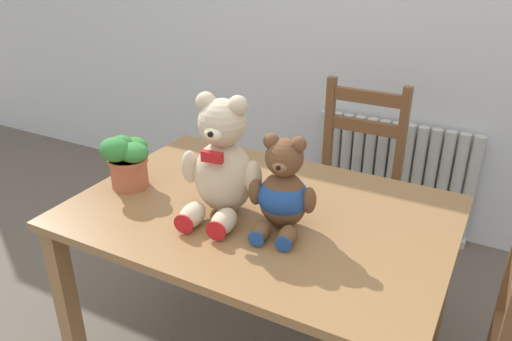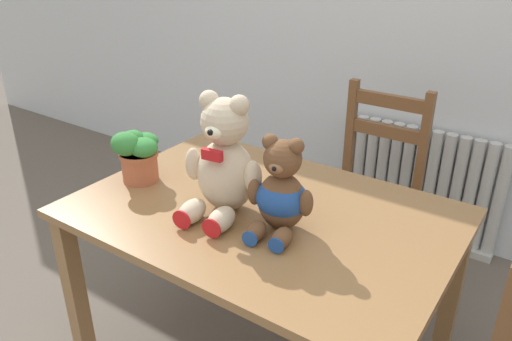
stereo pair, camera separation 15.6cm
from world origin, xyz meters
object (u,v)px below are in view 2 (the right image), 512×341
Objects in this scene: teddy_bear_left at (224,163)px; teddy_bear_right at (281,194)px; wooden_chair_behind at (368,193)px; potted_plant at (137,153)px.

teddy_bear_left is 1.31× the size of teddy_bear_right.
wooden_chair_behind is at bearing -109.68° from teddy_bear_left.
teddy_bear_left is at bearing 77.64° from wooden_chair_behind.
wooden_chair_behind is 1.10m from potted_plant.
teddy_bear_left reaches higher than wooden_chair_behind.
potted_plant is (-0.62, -0.01, -0.01)m from teddy_bear_right.
wooden_chair_behind is 0.96m from teddy_bear_left.
wooden_chair_behind is at bearing -97.57° from teddy_bear_right.
wooden_chair_behind is 2.34× the size of teddy_bear_left.
teddy_bear_right reaches higher than wooden_chair_behind.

